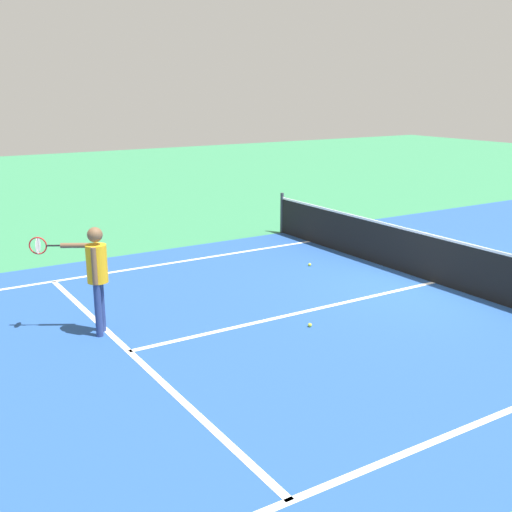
# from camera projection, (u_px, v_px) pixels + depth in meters

# --- Properties ---
(ground_plane) EXTENTS (60.00, 60.00, 0.00)m
(ground_plane) POSITION_uv_depth(u_px,v_px,m) (434.00, 282.00, 12.57)
(ground_plane) COLOR #337F51
(court_surface_inbounds) EXTENTS (10.62, 24.40, 0.00)m
(court_surface_inbounds) POSITION_uv_depth(u_px,v_px,m) (434.00, 282.00, 12.57)
(court_surface_inbounds) COLOR #234C93
(court_surface_inbounds) RESTS_ON ground_plane
(line_sideline_left) EXTENTS (0.10, 11.89, 0.01)m
(line_sideline_left) POSITION_uv_depth(u_px,v_px,m) (76.00, 278.00, 12.87)
(line_sideline_left) COLOR white
(line_sideline_left) RESTS_ON ground_plane
(line_sideline_right) EXTENTS (0.10, 11.89, 0.01)m
(line_sideline_right) POSITION_uv_depth(u_px,v_px,m) (328.00, 485.00, 6.15)
(line_sideline_right) COLOR white
(line_sideline_right) RESTS_ON ground_plane
(line_service_near) EXTENTS (8.22, 0.10, 0.01)m
(line_service_near) POSITION_uv_depth(u_px,v_px,m) (129.00, 351.00, 9.27)
(line_service_near) COLOR white
(line_service_near) RESTS_ON ground_plane
(line_center_service) EXTENTS (0.10, 6.40, 0.01)m
(line_center_service) POSITION_uv_depth(u_px,v_px,m) (304.00, 312.00, 10.92)
(line_center_service) COLOR white
(line_center_service) RESTS_ON ground_plane
(net) EXTENTS (10.79, 0.09, 1.07)m
(net) POSITION_uv_depth(u_px,v_px,m) (435.00, 259.00, 12.44)
(net) COLOR #33383D
(net) RESTS_ON ground_plane
(player_near) EXTENTS (0.92, 1.00, 1.72)m
(player_near) POSITION_uv_depth(u_px,v_px,m) (95.00, 268.00, 9.68)
(player_near) COLOR navy
(player_near) RESTS_ON ground_plane
(tennis_ball_mid_court) EXTENTS (0.07, 0.07, 0.07)m
(tennis_ball_mid_court) POSITION_uv_depth(u_px,v_px,m) (310.00, 325.00, 10.22)
(tennis_ball_mid_court) COLOR #CCE033
(tennis_ball_mid_court) RESTS_ON ground_plane
(tennis_ball_near_net) EXTENTS (0.07, 0.07, 0.07)m
(tennis_ball_near_net) POSITION_uv_depth(u_px,v_px,m) (310.00, 265.00, 13.73)
(tennis_ball_near_net) COLOR #CCE033
(tennis_ball_near_net) RESTS_ON ground_plane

